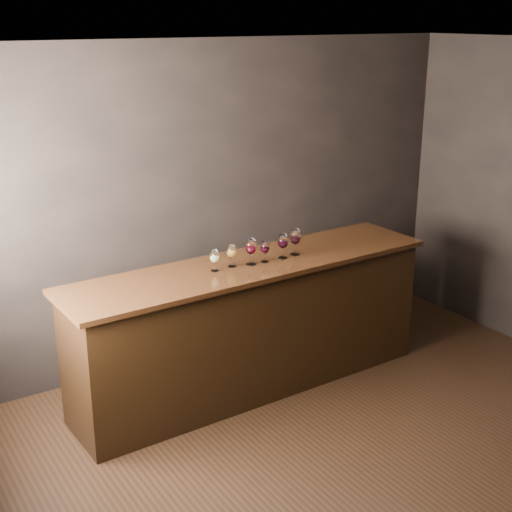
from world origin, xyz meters
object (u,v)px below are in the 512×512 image
glass_red_a (251,247)px  glass_red_d (295,237)px  glass_red_c (283,242)px  glass_amber (232,252)px  bar_counter (251,328)px  back_bar_shelf (214,313)px  glass_red_b (265,248)px  glass_white (215,257)px

glass_red_a → glass_red_d: (0.44, 0.01, 0.00)m
glass_red_d → glass_red_c: bearing=-171.6°
glass_amber → glass_red_c: (0.45, -0.05, 0.02)m
glass_amber → glass_red_c: bearing=-5.8°
bar_counter → glass_red_d: size_ratio=13.87×
back_bar_shelf → glass_red_d: size_ratio=11.41×
glass_red_b → glass_white: bearing=176.4°
back_bar_shelf → glass_red_a: glass_red_a is taller
back_bar_shelf → glass_red_b: 1.01m
bar_counter → back_bar_shelf: bearing=89.7°
glass_red_d → glass_white: bearing=179.4°
glass_red_a → glass_red_b: (0.13, -0.01, -0.02)m
glass_red_b → back_bar_shelf: bearing=100.8°
glass_red_a → back_bar_shelf: bearing=89.6°
glass_white → glass_red_b: (0.44, -0.03, 0.00)m
glass_amber → glass_red_b: (0.28, -0.05, -0.00)m
glass_white → glass_red_c: 0.62m
bar_counter → glass_white: 0.76m
glass_white → bar_counter: bearing=0.9°
glass_amber → glass_red_d: 0.59m
back_bar_shelf → glass_amber: 0.99m
bar_counter → glass_amber: size_ratio=17.22×
glass_white → glass_red_a: bearing=-4.0°
bar_counter → back_bar_shelf: 0.62m
glass_red_c → glass_red_b: bearing=180.0°
back_bar_shelf → bar_counter: bearing=-88.6°
glass_amber → bar_counter: bearing=-4.1°
glass_white → glass_red_a: glass_red_a is taller
glass_white → glass_red_b: bearing=-3.6°
glass_red_b → glass_red_d: (0.31, 0.02, 0.03)m
bar_counter → glass_red_b: 0.70m
bar_counter → glass_red_a: size_ratio=14.32×
bar_counter → glass_red_b: size_ratio=17.37×
back_bar_shelf → glass_red_d: 1.10m
glass_amber → glass_red_b: bearing=-9.3°
glass_red_c → glass_amber: bearing=174.2°
glass_white → glass_red_c: bearing=-2.6°
bar_counter → glass_red_b: bearing=-18.9°
back_bar_shelf → glass_amber: bearing=-104.8°
glass_red_c → glass_red_d: size_ratio=0.93×
bar_counter → glass_red_d: bearing=-3.6°
glass_red_d → glass_red_b: bearing=-176.3°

